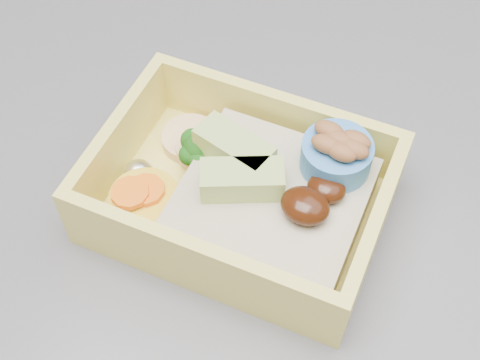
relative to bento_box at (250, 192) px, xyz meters
The scene contains 1 object.
bento_box is the anchor object (origin of this frame).
Camera 1 is at (0.28, -0.21, 1.26)m, focal length 50.00 mm.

